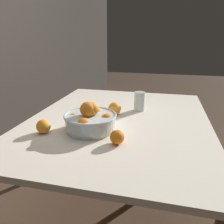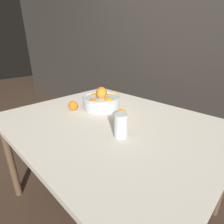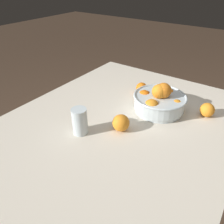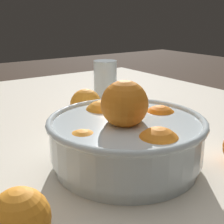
# 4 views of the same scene
# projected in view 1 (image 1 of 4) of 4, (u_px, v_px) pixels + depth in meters

# --- Properties ---
(ground_plane) EXTENTS (12.00, 12.00, 0.00)m
(ground_plane) POSITION_uv_depth(u_px,v_px,m) (118.00, 210.00, 1.58)
(ground_plane) COLOR #4C3828
(dining_table) EXTENTS (1.34, 1.07, 0.71)m
(dining_table) POSITION_uv_depth(u_px,v_px,m) (119.00, 128.00, 1.36)
(dining_table) COLOR beige
(dining_table) RESTS_ON ground_plane
(fruit_bowl) EXTENTS (0.28, 0.28, 0.16)m
(fruit_bowl) POSITION_uv_depth(u_px,v_px,m) (91.00, 120.00, 1.15)
(fruit_bowl) COLOR silver
(fruit_bowl) RESTS_ON dining_table
(juice_glass) EXTENTS (0.07, 0.07, 0.13)m
(juice_glass) POSITION_uv_depth(u_px,v_px,m) (139.00, 102.00, 1.46)
(juice_glass) COLOR #F4A314
(juice_glass) RESTS_ON dining_table
(orange_loose_near_bowl) EXTENTS (0.07, 0.07, 0.07)m
(orange_loose_near_bowl) POSITION_uv_depth(u_px,v_px,m) (117.00, 137.00, 1.02)
(orange_loose_near_bowl) COLOR orange
(orange_loose_near_bowl) RESTS_ON dining_table
(orange_loose_front) EXTENTS (0.08, 0.08, 0.08)m
(orange_loose_front) POSITION_uv_depth(u_px,v_px,m) (115.00, 109.00, 1.39)
(orange_loose_front) COLOR orange
(orange_loose_front) RESTS_ON dining_table
(orange_loose_aside) EXTENTS (0.07, 0.07, 0.07)m
(orange_loose_aside) POSITION_uv_depth(u_px,v_px,m) (43.00, 126.00, 1.13)
(orange_loose_aside) COLOR orange
(orange_loose_aside) RESTS_ON dining_table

